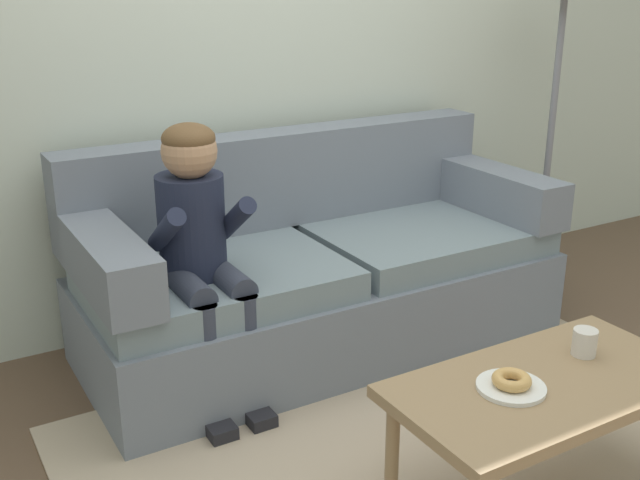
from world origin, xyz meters
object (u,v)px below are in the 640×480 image
person_child (200,239)px  donut (512,380)px  mug (585,342)px  couch (317,271)px  toy_controller (527,387)px  coffee_table (545,393)px

person_child → donut: person_child is taller
mug → couch: bearing=102.1°
person_child → mug: person_child is taller
mug → person_child: bearing=130.1°
donut → mug: bearing=6.9°
donut → mug: 0.36m
mug → toy_controller: bearing=62.2°
coffee_table → couch: bearing=92.0°
coffee_table → toy_controller: (0.45, 0.49, -0.36)m
coffee_table → person_child: person_child is taller
couch → toy_controller: bearing=-59.5°
coffee_table → mug: mug is taller
coffee_table → toy_controller: 0.76m
donut → person_child: bearing=116.0°
couch → toy_controller: (0.50, -0.85, -0.31)m
person_child → toy_controller: (1.13, -0.64, -0.65)m
person_child → toy_controller: bearing=-29.6°
donut → toy_controller: (0.59, 0.47, -0.44)m
person_child → couch: bearing=18.1°
couch → coffee_table: size_ratio=2.14×
mug → toy_controller: 0.66m
coffee_table → person_child: size_ratio=0.90×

